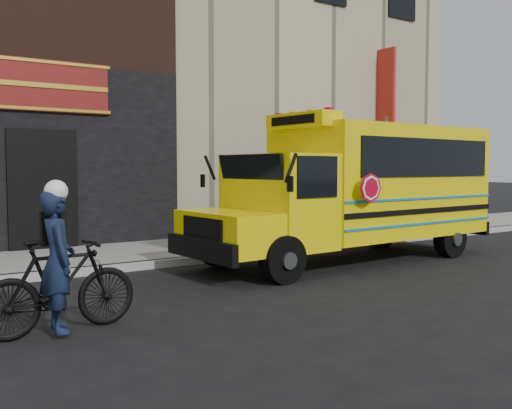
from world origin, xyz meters
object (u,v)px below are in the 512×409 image
Objects in this scene: sign_pole at (386,172)px; bicycle at (60,286)px; school_bus at (360,187)px; cyclist at (58,265)px.

sign_pole is 1.77× the size of bicycle.
school_bus is 2.17× the size of sign_pole.
sign_pole is at bearing -71.32° from bicycle.
school_bus reaches higher than cyclist.
sign_pole is 10.32m from cyclist.
bicycle is at bearing -21.94° from cyclist.
bicycle is at bearing -163.79° from school_bus.
bicycle is (-6.57, -1.91, -0.96)m from school_bus.
bicycle is (-9.43, -3.91, -1.23)m from sign_pole.
sign_pole reaches higher than cyclist.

